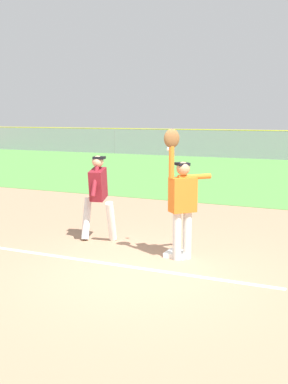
{
  "coord_description": "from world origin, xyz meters",
  "views": [
    {
      "loc": [
        2.86,
        -6.37,
        2.5
      ],
      "look_at": [
        -0.61,
        1.46,
        1.05
      ],
      "focal_mm": 42.4,
      "sensor_mm": 36.0,
      "label": 1
    }
  ],
  "objects_px": {
    "first_base": "(177,254)",
    "parked_car_tan": "(197,141)",
    "parked_car_black": "(284,144)",
    "fielder": "(182,197)",
    "runner": "(98,192)",
    "baseball": "(169,149)"
  },
  "relations": [
    {
      "from": "first_base",
      "to": "parked_car_tan",
      "type": "height_order",
      "value": "parked_car_tan"
    },
    {
      "from": "parked_car_black",
      "to": "fielder",
      "type": "bearing_deg",
      "value": -82.98
    },
    {
      "from": "fielder",
      "to": "runner",
      "type": "height_order",
      "value": "fielder"
    },
    {
      "from": "fielder",
      "to": "runner",
      "type": "bearing_deg",
      "value": 30.83
    },
    {
      "from": "baseball",
      "to": "parked_car_tan",
      "type": "relative_size",
      "value": 0.02
    },
    {
      "from": "fielder",
      "to": "baseball",
      "type": "bearing_deg",
      "value": 4.64
    },
    {
      "from": "baseball",
      "to": "parked_car_black",
      "type": "xyz_separation_m",
      "value": [
        -0.83,
        23.48,
        -1.23
      ]
    },
    {
      "from": "first_base",
      "to": "parked_car_black",
      "type": "bearing_deg",
      "value": 92.57
    },
    {
      "from": "fielder",
      "to": "parked_car_tan",
      "type": "relative_size",
      "value": 0.5
    },
    {
      "from": "parked_car_black",
      "to": "parked_car_tan",
      "type": "bearing_deg",
      "value": -177.86
    },
    {
      "from": "fielder",
      "to": "parked_car_black",
      "type": "relative_size",
      "value": 0.5
    },
    {
      "from": "parked_car_tan",
      "to": "parked_car_black",
      "type": "distance_m",
      "value": 6.04
    },
    {
      "from": "parked_car_black",
      "to": "first_base",
      "type": "bearing_deg",
      "value": -83.27
    },
    {
      "from": "fielder",
      "to": "parked_car_tan",
      "type": "bearing_deg",
      "value": -28.67
    },
    {
      "from": "first_base",
      "to": "runner",
      "type": "distance_m",
      "value": 2.06
    },
    {
      "from": "runner",
      "to": "parked_car_tan",
      "type": "xyz_separation_m",
      "value": [
        -5.31,
        23.53,
        -0.32
      ]
    },
    {
      "from": "runner",
      "to": "parked_car_tan",
      "type": "relative_size",
      "value": 0.38
    },
    {
      "from": "first_base",
      "to": "parked_car_black",
      "type": "relative_size",
      "value": 0.08
    },
    {
      "from": "fielder",
      "to": "parked_car_tan",
      "type": "distance_m",
      "value": 25.07
    },
    {
      "from": "first_base",
      "to": "parked_car_tan",
      "type": "relative_size",
      "value": 0.08
    },
    {
      "from": "parked_car_tan",
      "to": "runner",
      "type": "bearing_deg",
      "value": -83.21
    },
    {
      "from": "fielder",
      "to": "parked_car_tan",
      "type": "height_order",
      "value": "fielder"
    }
  ]
}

